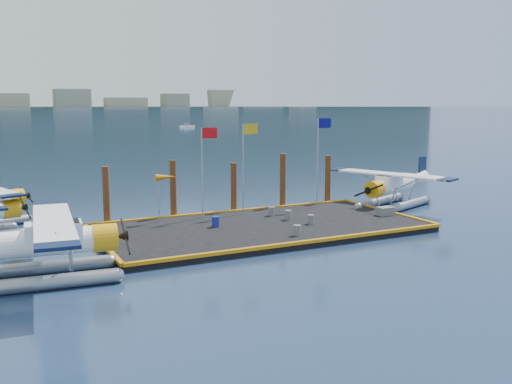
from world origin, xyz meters
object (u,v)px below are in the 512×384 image
at_px(drum_0, 216,222).
at_px(windsock, 165,178).
at_px(drum_2, 288,215).
at_px(drum_3, 297,230).
at_px(drum_1, 311,219).
at_px(piling_1, 173,191).
at_px(seaplane_d, 392,188).
at_px(piling_3, 283,182).
at_px(drum_5, 272,211).
at_px(crate, 385,211).
at_px(flagpole_yellow, 246,155).
at_px(piling_0, 106,197).
at_px(flagpole_blue, 320,149).
at_px(seaplane_a, 44,247).
at_px(piling_2, 234,189).
at_px(flagpole_red, 205,158).
at_px(piling_4, 328,181).

bearing_deg(drum_0, windsock, 126.52).
height_order(drum_2, drum_3, drum_2).
relative_size(drum_1, piling_1, 0.14).
distance_m(seaplane_d, drum_1, 10.41).
height_order(drum_1, drum_2, drum_2).
relative_size(drum_3, piling_3, 0.15).
bearing_deg(seaplane_d, drum_5, 70.07).
distance_m(crate, flagpole_yellow, 10.30).
height_order(seaplane_d, piling_0, piling_0).
xyz_separation_m(drum_0, drum_1, (5.75, -1.91, -0.03)).
bearing_deg(seaplane_d, drum_3, 95.29).
distance_m(flagpole_blue, windsock, 11.81).
relative_size(seaplane_a, piling_1, 2.53).
relative_size(drum_2, drum_3, 1.01).
bearing_deg(drum_2, flagpole_yellow, 116.86).
height_order(drum_0, piling_2, piling_2).
xyz_separation_m(flagpole_yellow, piling_1, (-4.70, 1.60, -2.41)).
bearing_deg(piling_1, flagpole_yellow, -18.79).
distance_m(drum_3, windsock, 9.49).
bearing_deg(seaplane_a, flagpole_yellow, 126.46).
bearing_deg(flagpole_red, flagpole_blue, -0.00).
xyz_separation_m(drum_3, crate, (8.47, 2.52, -0.03)).
relative_size(windsock, piling_4, 0.78).
relative_size(drum_3, piling_1, 0.15).
xyz_separation_m(flagpole_yellow, windsock, (-5.73, 0.00, -1.28)).
distance_m(piling_1, piling_4, 12.50).
bearing_deg(drum_3, piling_4, 48.05).
bearing_deg(drum_0, piling_4, 22.09).
bearing_deg(piling_0, drum_0, -38.90).
bearing_deg(drum_1, flagpole_blue, 52.51).
distance_m(seaplane_d, flagpole_blue, 6.74).
distance_m(seaplane_a, piling_4, 24.17).
bearing_deg(drum_5, flagpole_blue, 16.92).
relative_size(drum_3, windsock, 0.20).
height_order(flagpole_yellow, piling_4, flagpole_yellow).
height_order(drum_2, flagpole_blue, flagpole_blue).
distance_m(seaplane_a, piling_2, 17.24).
relative_size(drum_5, flagpole_red, 0.10).
bearing_deg(piling_0, windsock, -24.73).
bearing_deg(piling_0, flagpole_yellow, -9.86).
height_order(seaplane_a, flagpole_blue, flagpole_blue).
relative_size(seaplane_a, flagpole_red, 1.77).
height_order(seaplane_d, drum_0, seaplane_d).
height_order(seaplane_d, piling_3, piling_3).
distance_m(seaplane_d, drum_5, 10.68).
xyz_separation_m(drum_5, piling_1, (-5.94, 3.05, 1.40)).
height_order(seaplane_a, drum_3, seaplane_a).
relative_size(windsock, piling_0, 0.78).
bearing_deg(windsock, seaplane_d, -3.50).
xyz_separation_m(seaplane_d, piling_0, (-21.08, 2.68, 0.43)).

